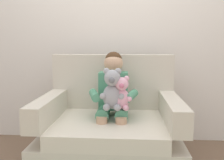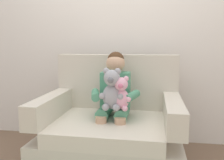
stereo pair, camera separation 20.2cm
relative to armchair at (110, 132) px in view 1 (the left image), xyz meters
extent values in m
cube|color=silver|center=(0.00, 0.69, 0.99)|extent=(6.00, 0.10, 2.60)
cube|color=beige|center=(0.00, -0.05, -0.15)|extent=(1.20, 0.91, 0.33)
cube|color=beige|center=(0.00, -0.12, 0.07)|extent=(0.92, 0.77, 0.12)
cube|color=beige|center=(0.00, 0.34, 0.41)|extent=(1.20, 0.14, 0.54)
cube|color=beige|center=(-0.53, -0.12, 0.23)|extent=(0.14, 0.77, 0.20)
cube|color=beige|center=(0.53, -0.12, 0.23)|extent=(0.14, 0.77, 0.20)
cube|color=#4C9370|center=(0.02, 0.09, 0.36)|extent=(0.26, 0.16, 0.34)
sphere|color=tan|center=(0.02, 0.09, 0.61)|extent=(0.17, 0.17, 0.17)
sphere|color=#472D19|center=(0.02, 0.10, 0.64)|extent=(0.16, 0.16, 0.16)
cylinder|color=#4C9370|center=(-0.06, -0.04, 0.19)|extent=(0.11, 0.26, 0.11)
cylinder|color=tan|center=(-0.06, -0.17, 0.04)|extent=(0.09, 0.09, 0.30)
cylinder|color=#4C9370|center=(0.10, -0.04, 0.19)|extent=(0.11, 0.26, 0.11)
cylinder|color=tan|center=(0.10, -0.17, 0.04)|extent=(0.09, 0.09, 0.30)
cylinder|color=#4C9370|center=(-0.14, -0.03, 0.34)|extent=(0.13, 0.27, 0.07)
cylinder|color=#4C9370|center=(0.18, -0.03, 0.34)|extent=(0.13, 0.27, 0.07)
ellipsoid|color=#EAA8BC|center=(0.11, -0.12, 0.33)|extent=(0.13, 0.11, 0.17)
sphere|color=#EAA8BC|center=(0.11, -0.13, 0.46)|extent=(0.11, 0.11, 0.11)
sphere|color=#CC6684|center=(0.11, -0.18, 0.45)|extent=(0.04, 0.04, 0.04)
sphere|color=#EAA8BC|center=(0.07, -0.13, 0.50)|extent=(0.04, 0.04, 0.04)
sphere|color=#EAA8BC|center=(0.04, -0.15, 0.34)|extent=(0.04, 0.04, 0.04)
sphere|color=#EAA8BC|center=(0.07, -0.17, 0.27)|extent=(0.05, 0.05, 0.05)
sphere|color=#EAA8BC|center=(0.14, -0.13, 0.50)|extent=(0.04, 0.04, 0.04)
sphere|color=#EAA8BC|center=(0.17, -0.15, 0.34)|extent=(0.04, 0.04, 0.04)
sphere|color=#EAA8BC|center=(0.14, -0.17, 0.27)|extent=(0.05, 0.05, 0.05)
ellipsoid|color=#9E9EA3|center=(0.03, -0.12, 0.35)|extent=(0.16, 0.13, 0.21)
sphere|color=#9E9EA3|center=(0.03, -0.13, 0.51)|extent=(0.13, 0.13, 0.13)
sphere|color=slate|center=(0.03, -0.19, 0.50)|extent=(0.05, 0.05, 0.05)
sphere|color=#9E9EA3|center=(-0.02, -0.13, 0.56)|extent=(0.05, 0.05, 0.05)
sphere|color=#9E9EA3|center=(-0.05, -0.16, 0.36)|extent=(0.05, 0.05, 0.05)
sphere|color=#9E9EA3|center=(-0.02, -0.18, 0.27)|extent=(0.06, 0.06, 0.06)
sphere|color=#9E9EA3|center=(0.07, -0.13, 0.56)|extent=(0.05, 0.05, 0.05)
sphere|color=#9E9EA3|center=(0.10, -0.16, 0.36)|extent=(0.05, 0.05, 0.05)
sphere|color=#9E9EA3|center=(0.07, -0.18, 0.27)|extent=(0.06, 0.06, 0.06)
camera|label=1|loc=(0.16, -2.09, 0.78)|focal=39.00mm
camera|label=2|loc=(0.36, -2.07, 0.78)|focal=39.00mm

